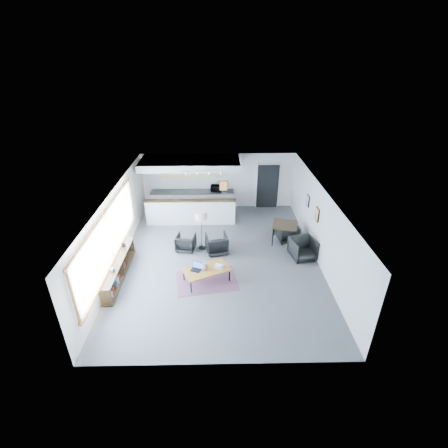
{
  "coord_description": "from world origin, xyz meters",
  "views": [
    {
      "loc": [
        -0.02,
        -9.78,
        6.62
      ],
      "look_at": [
        0.18,
        0.4,
        1.2
      ],
      "focal_mm": 26.0,
      "sensor_mm": 36.0,
      "label": 1
    }
  ],
  "objects_px": {
    "armchair_left": "(186,242)",
    "ceramic_pot": "(204,267)",
    "dining_table": "(285,226)",
    "dining_chair_far": "(287,233)",
    "dining_chair_near": "(303,249)",
    "microwave": "(216,188)",
    "book_stack": "(219,266)",
    "laptop": "(197,267)",
    "armchair_right": "(217,243)",
    "floor_lamp": "(201,217)",
    "coffee_table": "(206,270)"
  },
  "relations": [
    {
      "from": "dining_table",
      "to": "dining_chair_near",
      "type": "relative_size",
      "value": 1.52
    },
    {
      "from": "ceramic_pot",
      "to": "microwave",
      "type": "height_order",
      "value": "microwave"
    },
    {
      "from": "coffee_table",
      "to": "dining_chair_near",
      "type": "bearing_deg",
      "value": -4.16
    },
    {
      "from": "coffee_table",
      "to": "ceramic_pot",
      "type": "relative_size",
      "value": 7.18
    },
    {
      "from": "armchair_right",
      "to": "microwave",
      "type": "height_order",
      "value": "microwave"
    },
    {
      "from": "ceramic_pot",
      "to": "armchair_left",
      "type": "bearing_deg",
      "value": 111.56
    },
    {
      "from": "floor_lamp",
      "to": "armchair_left",
      "type": "bearing_deg",
      "value": -171.22
    },
    {
      "from": "laptop",
      "to": "dining_table",
      "type": "distance_m",
      "value": 4.08
    },
    {
      "from": "armchair_left",
      "to": "dining_chair_near",
      "type": "distance_m",
      "value": 4.29
    },
    {
      "from": "microwave",
      "to": "armchair_left",
      "type": "bearing_deg",
      "value": -100.4
    },
    {
      "from": "book_stack",
      "to": "microwave",
      "type": "relative_size",
      "value": 0.64
    },
    {
      "from": "ceramic_pot",
      "to": "armchair_left",
      "type": "distance_m",
      "value": 2.1
    },
    {
      "from": "laptop",
      "to": "book_stack",
      "type": "relative_size",
      "value": 1.22
    },
    {
      "from": "floor_lamp",
      "to": "ceramic_pot",
      "type": "bearing_deg",
      "value": -85.2
    },
    {
      "from": "armchair_right",
      "to": "microwave",
      "type": "relative_size",
      "value": 1.54
    },
    {
      "from": "dining_chair_near",
      "to": "microwave",
      "type": "height_order",
      "value": "microwave"
    },
    {
      "from": "laptop",
      "to": "book_stack",
      "type": "distance_m",
      "value": 0.72
    },
    {
      "from": "armchair_left",
      "to": "floor_lamp",
      "type": "xyz_separation_m",
      "value": [
        0.6,
        0.09,
        1.0
      ]
    },
    {
      "from": "book_stack",
      "to": "dining_table",
      "type": "bearing_deg",
      "value": 42.34
    },
    {
      "from": "book_stack",
      "to": "microwave",
      "type": "bearing_deg",
      "value": 90.93
    },
    {
      "from": "laptop",
      "to": "dining_chair_near",
      "type": "xyz_separation_m",
      "value": [
        3.73,
        1.28,
        -0.17
      ]
    },
    {
      "from": "dining_chair_near",
      "to": "laptop",
      "type": "bearing_deg",
      "value": -174.28
    },
    {
      "from": "dining_chair_far",
      "to": "microwave",
      "type": "bearing_deg",
      "value": -54.04
    },
    {
      "from": "coffee_table",
      "to": "dining_chair_far",
      "type": "xyz_separation_m",
      "value": [
        3.11,
        2.52,
        -0.11
      ]
    },
    {
      "from": "dining_chair_near",
      "to": "microwave",
      "type": "bearing_deg",
      "value": 113.45
    },
    {
      "from": "book_stack",
      "to": "dining_chair_far",
      "type": "distance_m",
      "value": 3.63
    },
    {
      "from": "armchair_left",
      "to": "dining_table",
      "type": "xyz_separation_m",
      "value": [
        3.78,
        0.52,
        0.36
      ]
    },
    {
      "from": "floor_lamp",
      "to": "dining_table",
      "type": "relative_size",
      "value": 1.4
    },
    {
      "from": "armchair_left",
      "to": "dining_table",
      "type": "distance_m",
      "value": 3.84
    },
    {
      "from": "armchair_right",
      "to": "floor_lamp",
      "type": "bearing_deg",
      "value": -36.35
    },
    {
      "from": "coffee_table",
      "to": "dining_chair_near",
      "type": "xyz_separation_m",
      "value": [
        3.42,
        1.28,
        -0.07
      ]
    },
    {
      "from": "armchair_right",
      "to": "book_stack",
      "type": "bearing_deg",
      "value": 81.89
    },
    {
      "from": "dining_table",
      "to": "dining_chair_far",
      "type": "height_order",
      "value": "dining_table"
    },
    {
      "from": "armchair_right",
      "to": "dining_chair_near",
      "type": "bearing_deg",
      "value": 160.98
    },
    {
      "from": "laptop",
      "to": "floor_lamp",
      "type": "distance_m",
      "value": 2.16
    },
    {
      "from": "ceramic_pot",
      "to": "dining_chair_near",
      "type": "height_order",
      "value": "dining_chair_near"
    },
    {
      "from": "book_stack",
      "to": "dining_chair_near",
      "type": "xyz_separation_m",
      "value": [
        3.01,
        1.17,
        -0.15
      ]
    },
    {
      "from": "dining_chair_near",
      "to": "book_stack",
      "type": "bearing_deg",
      "value": -171.93
    },
    {
      "from": "laptop",
      "to": "microwave",
      "type": "relative_size",
      "value": 0.79
    },
    {
      "from": "laptop",
      "to": "floor_lamp",
      "type": "xyz_separation_m",
      "value": [
        0.08,
        2.0,
        0.81
      ]
    },
    {
      "from": "dining_table",
      "to": "dining_chair_far",
      "type": "xyz_separation_m",
      "value": [
        0.15,
        0.09,
        -0.38
      ]
    },
    {
      "from": "book_stack",
      "to": "armchair_left",
      "type": "relative_size",
      "value": 0.47
    },
    {
      "from": "coffee_table",
      "to": "dining_chair_far",
      "type": "height_order",
      "value": "dining_chair_far"
    },
    {
      "from": "coffee_table",
      "to": "floor_lamp",
      "type": "relative_size",
      "value": 1.05
    },
    {
      "from": "floor_lamp",
      "to": "dining_table",
      "type": "distance_m",
      "value": 3.28
    },
    {
      "from": "coffee_table",
      "to": "armchair_right",
      "type": "distance_m",
      "value": 1.76
    },
    {
      "from": "book_stack",
      "to": "dining_chair_near",
      "type": "relative_size",
      "value": 0.45
    },
    {
      "from": "dining_chair_near",
      "to": "microwave",
      "type": "xyz_separation_m",
      "value": [
        -3.1,
        4.16,
        0.74
      ]
    },
    {
      "from": "armchair_left",
      "to": "ceramic_pot",
      "type": "bearing_deg",
      "value": 121.63
    },
    {
      "from": "ceramic_pot",
      "to": "armchair_left",
      "type": "height_order",
      "value": "ceramic_pot"
    }
  ]
}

